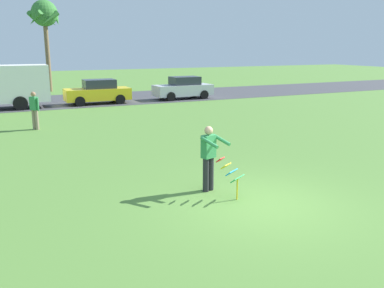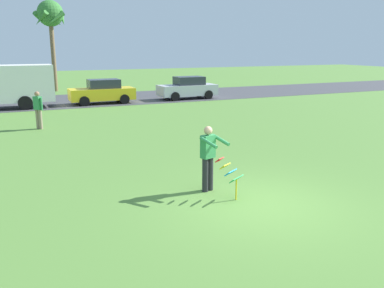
{
  "view_description": "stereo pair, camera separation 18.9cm",
  "coord_description": "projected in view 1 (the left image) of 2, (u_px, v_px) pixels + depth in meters",
  "views": [
    {
      "loc": [
        -5.53,
        -7.74,
        3.71
      ],
      "look_at": [
        -0.75,
        2.4,
        1.05
      ],
      "focal_mm": 38.56,
      "sensor_mm": 36.0,
      "label": 1
    },
    {
      "loc": [
        -5.36,
        -7.82,
        3.71
      ],
      "look_at": [
        -0.75,
        2.4,
        1.05
      ],
      "focal_mm": 38.56,
      "sensor_mm": 36.0,
      "label": 2
    }
  ],
  "objects": [
    {
      "name": "parked_car_silver",
      "position": [
        183.0,
        88.0,
        29.73
      ],
      "size": [
        4.22,
        1.88,
        1.6
      ],
      "color": "silver",
      "rests_on": "ground"
    },
    {
      "name": "road_strip",
      "position": [
        84.0,
        100.0,
        29.27
      ],
      "size": [
        120.0,
        8.0,
        0.01
      ],
      "primitive_type": "cube",
      "color": "#424247",
      "rests_on": "ground"
    },
    {
      "name": "parked_car_yellow",
      "position": [
        98.0,
        92.0,
        27.17
      ],
      "size": [
        4.22,
        1.86,
        1.6
      ],
      "color": "yellow",
      "rests_on": "ground"
    },
    {
      "name": "ground_plane",
      "position": [
        262.0,
        204.0,
        9.97
      ],
      "size": [
        120.0,
        120.0,
        0.0
      ],
      "primitive_type": "plane",
      "color": "#568438"
    },
    {
      "name": "palm_tree_right_near",
      "position": [
        45.0,
        17.0,
        33.4
      ],
      "size": [
        2.58,
        2.71,
        7.38
      ],
      "color": "brown",
      "rests_on": "ground"
    },
    {
      "name": "person_walker_near",
      "position": [
        34.0,
        109.0,
        18.69
      ],
      "size": [
        0.39,
        0.47,
        1.73
      ],
      "color": "gray",
      "rests_on": "ground"
    },
    {
      "name": "kite_held",
      "position": [
        231.0,
        173.0,
        10.19
      ],
      "size": [
        0.64,
        0.73,
        1.02
      ],
      "color": "red",
      "rests_on": "ground"
    },
    {
      "name": "person_kite_flyer",
      "position": [
        209.0,
        156.0,
        10.65
      ],
      "size": [
        0.68,
        0.75,
        1.73
      ],
      "color": "#26262B",
      "rests_on": "ground"
    }
  ]
}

